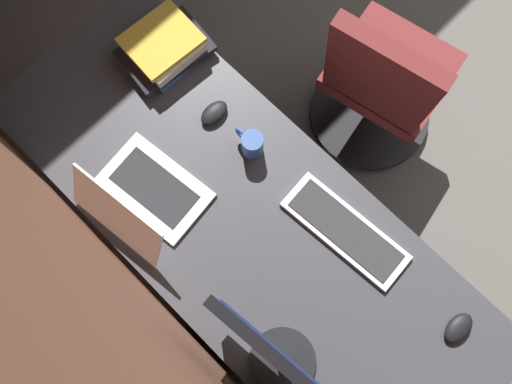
{
  "coord_description": "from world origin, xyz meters",
  "views": [
    {
      "loc": [
        0.07,
        2.24,
        2.4
      ],
      "look_at": [
        0.33,
        1.97,
        0.95
      ],
      "focal_mm": 37.74,
      "sensor_mm": 36.0,
      "label": 1
    }
  ],
  "objects_px": {
    "coffee_mug": "(252,144)",
    "office_chair": "(381,86)",
    "book_stack_near": "(164,48)",
    "mouse_spare": "(459,328)",
    "laptop_leftmost": "(140,199)",
    "monitor_primary": "(288,367)",
    "mouse_main": "(214,113)",
    "drawer_pedestal": "(285,288)",
    "keyboard_main": "(345,230)"
  },
  "relations": [
    {
      "from": "monitor_primary",
      "to": "coffee_mug",
      "type": "height_order",
      "value": "monitor_primary"
    },
    {
      "from": "drawer_pedestal",
      "to": "office_chair",
      "type": "bearing_deg",
      "value": -71.59
    },
    {
      "from": "drawer_pedestal",
      "to": "monitor_primary",
      "type": "distance_m",
      "value": 0.69
    },
    {
      "from": "keyboard_main",
      "to": "mouse_main",
      "type": "distance_m",
      "value": 0.57
    },
    {
      "from": "coffee_mug",
      "to": "office_chair",
      "type": "height_order",
      "value": "office_chair"
    },
    {
      "from": "book_stack_near",
      "to": "office_chair",
      "type": "distance_m",
      "value": 0.86
    },
    {
      "from": "book_stack_near",
      "to": "keyboard_main",
      "type": "bearing_deg",
      "value": 178.25
    },
    {
      "from": "drawer_pedestal",
      "to": "office_chair",
      "type": "relative_size",
      "value": 0.72
    },
    {
      "from": "keyboard_main",
      "to": "mouse_spare",
      "type": "distance_m",
      "value": 0.44
    },
    {
      "from": "monitor_primary",
      "to": "mouse_spare",
      "type": "relative_size",
      "value": 4.69
    },
    {
      "from": "book_stack_near",
      "to": "coffee_mug",
      "type": "relative_size",
      "value": 2.85
    },
    {
      "from": "coffee_mug",
      "to": "office_chair",
      "type": "bearing_deg",
      "value": -100.24
    },
    {
      "from": "keyboard_main",
      "to": "coffee_mug",
      "type": "relative_size",
      "value": 3.87
    },
    {
      "from": "monitor_primary",
      "to": "mouse_spare",
      "type": "xyz_separation_m",
      "value": [
        -0.31,
        -0.44,
        -0.25
      ]
    },
    {
      "from": "laptop_leftmost",
      "to": "book_stack_near",
      "type": "height_order",
      "value": "laptop_leftmost"
    },
    {
      "from": "mouse_main",
      "to": "office_chair",
      "type": "bearing_deg",
      "value": -114.8
    },
    {
      "from": "coffee_mug",
      "to": "book_stack_near",
      "type": "bearing_deg",
      "value": -4.88
    },
    {
      "from": "drawer_pedestal",
      "to": "laptop_leftmost",
      "type": "relative_size",
      "value": 1.87
    },
    {
      "from": "laptop_leftmost",
      "to": "mouse_main",
      "type": "height_order",
      "value": "laptop_leftmost"
    },
    {
      "from": "keyboard_main",
      "to": "drawer_pedestal",
      "type": "bearing_deg",
      "value": 85.67
    },
    {
      "from": "laptop_leftmost",
      "to": "keyboard_main",
      "type": "bearing_deg",
      "value": -143.55
    },
    {
      "from": "book_stack_near",
      "to": "laptop_leftmost",
      "type": "bearing_deg",
      "value": 128.85
    },
    {
      "from": "coffee_mug",
      "to": "drawer_pedestal",
      "type": "bearing_deg",
      "value": 151.19
    },
    {
      "from": "mouse_spare",
      "to": "coffee_mug",
      "type": "relative_size",
      "value": 0.94
    },
    {
      "from": "mouse_main",
      "to": "book_stack_near",
      "type": "bearing_deg",
      "value": -8.36
    },
    {
      "from": "book_stack_near",
      "to": "drawer_pedestal",
      "type": "bearing_deg",
      "value": 163.35
    },
    {
      "from": "drawer_pedestal",
      "to": "keyboard_main",
      "type": "height_order",
      "value": "keyboard_main"
    },
    {
      "from": "mouse_spare",
      "to": "office_chair",
      "type": "distance_m",
      "value": 0.98
    },
    {
      "from": "drawer_pedestal",
      "to": "book_stack_near",
      "type": "xyz_separation_m",
      "value": [
        0.83,
        -0.25,
        0.43
      ]
    },
    {
      "from": "laptop_leftmost",
      "to": "coffee_mug",
      "type": "relative_size",
      "value": 3.35
    },
    {
      "from": "drawer_pedestal",
      "to": "book_stack_near",
      "type": "distance_m",
      "value": 0.97
    },
    {
      "from": "drawer_pedestal",
      "to": "mouse_spare",
      "type": "bearing_deg",
      "value": -152.13
    },
    {
      "from": "drawer_pedestal",
      "to": "monitor_primary",
      "type": "xyz_separation_m",
      "value": [
        -0.15,
        0.2,
        0.65
      ]
    },
    {
      "from": "mouse_spare",
      "to": "coffee_mug",
      "type": "bearing_deg",
      "value": 2.06
    },
    {
      "from": "mouse_spare",
      "to": "drawer_pedestal",
      "type": "bearing_deg",
      "value": 27.87
    },
    {
      "from": "laptop_leftmost",
      "to": "office_chair",
      "type": "bearing_deg",
      "value": -103.19
    },
    {
      "from": "mouse_main",
      "to": "laptop_leftmost",
      "type": "bearing_deg",
      "value": 98.12
    },
    {
      "from": "drawer_pedestal",
      "to": "mouse_main",
      "type": "height_order",
      "value": "mouse_main"
    },
    {
      "from": "monitor_primary",
      "to": "book_stack_near",
      "type": "bearing_deg",
      "value": -24.29
    },
    {
      "from": "mouse_spare",
      "to": "coffee_mug",
      "type": "xyz_separation_m",
      "value": [
        0.84,
        0.03,
        0.03
      ]
    },
    {
      "from": "coffee_mug",
      "to": "mouse_spare",
      "type": "bearing_deg",
      "value": -177.94
    },
    {
      "from": "drawer_pedestal",
      "to": "mouse_spare",
      "type": "xyz_separation_m",
      "value": [
        -0.46,
        -0.24,
        0.4
      ]
    },
    {
      "from": "laptop_leftmost",
      "to": "mouse_spare",
      "type": "height_order",
      "value": "laptop_leftmost"
    },
    {
      "from": "coffee_mug",
      "to": "office_chair",
      "type": "relative_size",
      "value": 0.11
    },
    {
      "from": "office_chair",
      "to": "book_stack_near",
      "type": "bearing_deg",
      "value": 45.55
    },
    {
      "from": "monitor_primary",
      "to": "mouse_main",
      "type": "bearing_deg",
      "value": -29.73
    },
    {
      "from": "drawer_pedestal",
      "to": "mouse_main",
      "type": "distance_m",
      "value": 0.72
    },
    {
      "from": "office_chair",
      "to": "laptop_leftmost",
      "type": "bearing_deg",
      "value": 76.81
    },
    {
      "from": "monitor_primary",
      "to": "office_chair",
      "type": "distance_m",
      "value": 1.23
    },
    {
      "from": "mouse_main",
      "to": "office_chair",
      "type": "distance_m",
      "value": 0.73
    }
  ]
}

